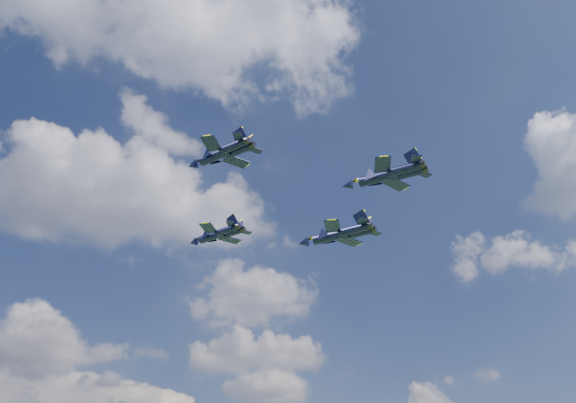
% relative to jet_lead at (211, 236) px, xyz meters
% --- Properties ---
extents(jet_lead, '(12.29, 12.60, 3.39)m').
position_rel_jet_lead_xyz_m(jet_lead, '(0.00, 0.00, 0.00)').
color(jet_lead, black).
extents(jet_left, '(11.96, 12.10, 3.27)m').
position_rel_jet_lead_xyz_m(jet_left, '(-1.81, -25.16, 2.24)').
color(jet_left, black).
extents(jet_right, '(16.23, 15.19, 4.28)m').
position_rel_jet_lead_xyz_m(jet_right, '(23.68, -1.34, 1.64)').
color(jet_right, black).
extents(jet_slot, '(14.42, 12.92, 3.73)m').
position_rel_jet_lead_xyz_m(jet_slot, '(25.42, -24.97, 1.72)').
color(jet_slot, black).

